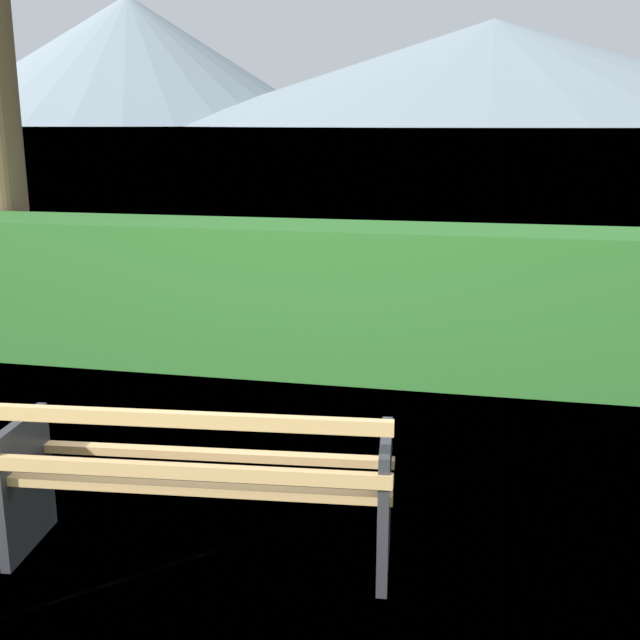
# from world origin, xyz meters

# --- Properties ---
(ground_plane) EXTENTS (1400.00, 1400.00, 0.00)m
(ground_plane) POSITION_xyz_m (0.00, 0.00, 0.00)
(ground_plane) COLOR olive
(water_surface) EXTENTS (620.00, 620.00, 0.00)m
(water_surface) POSITION_xyz_m (0.00, 308.74, 0.00)
(water_surface) COLOR #7A99A8
(water_surface) RESTS_ON ground_plane
(park_bench) EXTENTS (1.90, 0.74, 0.87)m
(park_bench) POSITION_xyz_m (0.01, -0.06, 0.43)
(park_bench) COLOR tan
(park_bench) RESTS_ON ground_plane
(hedge_row) EXTENTS (6.70, 0.84, 1.25)m
(hedge_row) POSITION_xyz_m (0.00, 3.08, 0.63)
(hedge_row) COLOR #2D6B28
(hedge_row) RESTS_ON ground_plane
(distant_hills) EXTENTS (892.70, 473.33, 87.73)m
(distant_hills) POSITION_xyz_m (60.15, 570.01, 37.07)
(distant_hills) COLOR gray
(distant_hills) RESTS_ON ground_plane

